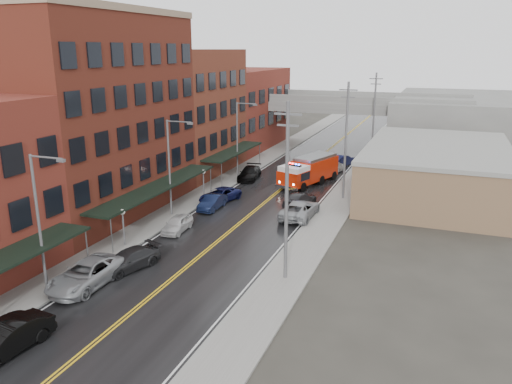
% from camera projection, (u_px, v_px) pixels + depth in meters
% --- Properties ---
extents(road, '(11.00, 160.00, 0.02)m').
position_uv_depth(road, '(262.00, 205.00, 49.87)').
color(road, black).
rests_on(road, ground).
extents(sidewalk_left, '(3.00, 160.00, 0.15)m').
position_uv_depth(sidewalk_left, '(196.00, 197.00, 52.33)').
color(sidewalk_left, slate).
rests_on(sidewalk_left, ground).
extents(sidewalk_right, '(3.00, 160.00, 0.15)m').
position_uv_depth(sidewalk_right, '(334.00, 213.00, 47.37)').
color(sidewalk_right, slate).
rests_on(sidewalk_right, ground).
extents(curb_left, '(0.30, 160.00, 0.15)m').
position_uv_depth(curb_left, '(211.00, 199.00, 51.77)').
color(curb_left, gray).
rests_on(curb_left, ground).
extents(curb_right, '(0.30, 160.00, 0.15)m').
position_uv_depth(curb_right, '(317.00, 211.00, 47.93)').
color(curb_right, gray).
rests_on(curb_right, ground).
extents(brick_building_b, '(9.00, 20.00, 18.00)m').
position_uv_depth(brick_building_b, '(99.00, 118.00, 45.60)').
color(brick_building_b, '#552016').
rests_on(brick_building_b, ground).
extents(brick_building_c, '(9.00, 15.00, 15.00)m').
position_uv_depth(brick_building_c, '(190.00, 112.00, 61.75)').
color(brick_building_c, brown).
rests_on(brick_building_c, ground).
extents(brick_building_far, '(9.00, 20.00, 12.00)m').
position_uv_depth(brick_building_far, '(243.00, 109.00, 77.89)').
color(brick_building_far, maroon).
rests_on(brick_building_far, ground).
extents(tan_building, '(14.00, 22.00, 5.00)m').
position_uv_depth(tan_building, '(436.00, 172.00, 52.73)').
color(tan_building, '#856148').
rests_on(tan_building, ground).
extents(right_far_block, '(18.00, 30.00, 8.00)m').
position_uv_depth(right_far_block, '(456.00, 122.00, 78.59)').
color(right_far_block, slate).
rests_on(right_far_block, ground).
extents(awning_1, '(2.60, 18.00, 3.09)m').
position_uv_depth(awning_1, '(158.00, 187.00, 45.30)').
color(awning_1, black).
rests_on(awning_1, ground).
extents(awning_2, '(2.60, 13.00, 3.09)m').
position_uv_depth(awning_2, '(234.00, 151.00, 61.02)').
color(awning_2, black).
rests_on(awning_2, ground).
extents(globe_lamp_1, '(0.44, 0.44, 3.12)m').
position_uv_depth(globe_lamp_1, '(123.00, 219.00, 38.83)').
color(globe_lamp_1, '#59595B').
rests_on(globe_lamp_1, ground).
extents(globe_lamp_2, '(0.44, 0.44, 3.12)m').
position_uv_depth(globe_lamp_2, '(203.00, 177.00, 51.41)').
color(globe_lamp_2, '#59595B').
rests_on(globe_lamp_2, ground).
extents(street_lamp_0, '(2.64, 0.22, 9.00)m').
position_uv_depth(street_lamp_0, '(41.00, 215.00, 30.89)').
color(street_lamp_0, '#59595B').
rests_on(street_lamp_0, ground).
extents(street_lamp_1, '(2.64, 0.22, 9.00)m').
position_uv_depth(street_lamp_1, '(171.00, 162.00, 45.27)').
color(street_lamp_1, '#59595B').
rests_on(street_lamp_1, ground).
extents(street_lamp_2, '(2.64, 0.22, 9.00)m').
position_uv_depth(street_lamp_2, '(239.00, 135.00, 59.65)').
color(street_lamp_2, '#59595B').
rests_on(street_lamp_2, ground).
extents(utility_pole_0, '(1.80, 0.24, 12.00)m').
position_uv_depth(utility_pole_0, '(287.00, 190.00, 32.20)').
color(utility_pole_0, '#59595B').
rests_on(utility_pole_0, ground).
extents(utility_pole_1, '(1.80, 0.24, 12.00)m').
position_uv_depth(utility_pole_1, '(346.00, 139.00, 50.17)').
color(utility_pole_1, '#59595B').
rests_on(utility_pole_1, ground).
extents(utility_pole_2, '(1.80, 0.24, 12.00)m').
position_uv_depth(utility_pole_2, '(374.00, 115.00, 68.14)').
color(utility_pole_2, '#59595B').
rests_on(utility_pole_2, ground).
extents(overpass, '(40.00, 10.00, 7.50)m').
position_uv_depth(overpass, '(333.00, 110.00, 76.97)').
color(overpass, slate).
rests_on(overpass, ground).
extents(fire_truck, '(5.50, 9.13, 3.18)m').
position_uv_depth(fire_truck, '(308.00, 170.00, 57.06)').
color(fire_truck, '#B92008').
rests_on(fire_truck, ground).
extents(parked_car_left_1, '(2.25, 5.19, 1.66)m').
position_uv_depth(parked_car_left_1, '(6.00, 339.00, 25.47)').
color(parked_car_left_1, black).
rests_on(parked_car_left_1, ground).
extents(parked_car_left_2, '(2.74, 5.94, 1.65)m').
position_uv_depth(parked_car_left_2, '(86.00, 274.00, 32.78)').
color(parked_car_left_2, gray).
rests_on(parked_car_left_2, ground).
extents(parked_car_left_3, '(3.38, 5.24, 1.41)m').
position_uv_depth(parked_car_left_3, '(129.00, 260.00, 35.30)').
color(parked_car_left_3, black).
rests_on(parked_car_left_3, ground).
extents(parked_car_left_4, '(1.87, 4.06, 1.35)m').
position_uv_depth(parked_car_left_4, '(177.00, 224.00, 42.63)').
color(parked_car_left_4, silver).
rests_on(parked_car_left_4, ground).
extents(parked_car_left_5, '(1.51, 4.24, 1.39)m').
position_uv_depth(parked_car_left_5, '(212.00, 202.00, 48.55)').
color(parked_car_left_5, black).
rests_on(parked_car_left_5, ground).
extents(parked_car_left_6, '(3.49, 5.36, 1.37)m').
position_uv_depth(parked_car_left_6, '(220.00, 195.00, 50.93)').
color(parked_car_left_6, '#111643').
rests_on(parked_car_left_6, ground).
extents(parked_car_left_7, '(2.77, 5.39, 1.50)m').
position_uv_depth(parked_car_left_7, '(249.00, 173.00, 59.60)').
color(parked_car_left_7, black).
rests_on(parked_car_left_7, ground).
extents(parked_car_right_0, '(2.81, 5.88, 1.62)m').
position_uv_depth(parked_car_right_0, '(300.00, 209.00, 46.07)').
color(parked_car_right_0, gray).
rests_on(parked_car_right_0, ground).
extents(parked_car_right_1, '(2.86, 5.03, 1.37)m').
position_uv_depth(parked_car_right_1, '(300.00, 199.00, 49.51)').
color(parked_car_right_1, '#29292B').
rests_on(parked_car_right_1, ground).
extents(parked_car_right_2, '(2.65, 4.73, 1.52)m').
position_uv_depth(parked_car_right_2, '(334.00, 166.00, 62.93)').
color(parked_car_right_2, silver).
rests_on(parked_car_right_2, ground).
extents(parked_car_right_3, '(3.27, 5.18, 1.61)m').
position_uv_depth(parked_car_right_3, '(341.00, 160.00, 66.14)').
color(parked_car_right_3, black).
rests_on(parked_car_right_3, ground).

